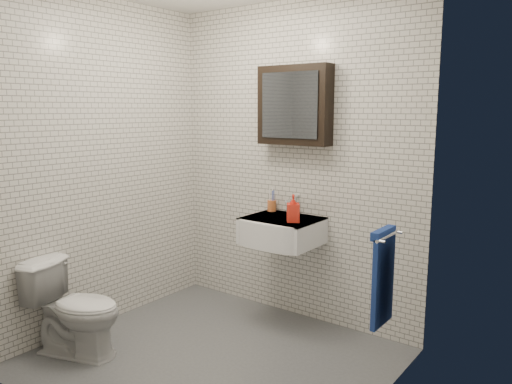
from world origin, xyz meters
The scene contains 9 objects.
ground centered at (0.00, 0.00, 0.01)m, with size 2.20×2.00×0.01m, color #4F5257.
room_shell centered at (0.00, 0.00, 1.47)m, with size 2.22×2.02×2.51m.
washbasin centered at (0.05, 0.73, 0.76)m, with size 0.55×0.50×0.20m.
faucet centered at (0.05, 0.93, 0.92)m, with size 0.06×0.20×0.15m.
mirror_cabinet centered at (0.05, 0.93, 1.70)m, with size 0.60×0.15×0.60m.
towel_rail centered at (1.04, 0.35, 0.72)m, with size 0.09×0.30×0.58m.
toothbrush_cup centered at (-0.16, 0.94, 0.90)m, with size 0.09×0.09×0.19m.
soap_bottle centered at (0.19, 0.71, 0.95)m, with size 0.09×0.09×0.20m, color orange.
toilet centered at (-0.80, -0.49, 0.33)m, with size 0.37×0.65×0.66m, color white.
Camera 1 is at (2.12, -2.33, 1.67)m, focal length 35.00 mm.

